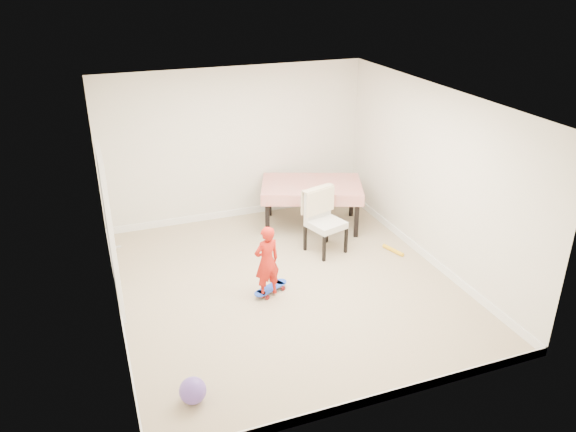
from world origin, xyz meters
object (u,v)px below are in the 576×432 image
object	(u,v)px
dining_table	(311,205)
balloon	(193,391)
skateboard	(271,290)
child	(267,264)
dining_chair	(326,222)

from	to	relation	value
dining_table	balloon	xyz separation A→B (m)	(-2.74, -3.47, -0.24)
dining_table	skateboard	size ratio (longest dim) A/B	2.90
dining_table	balloon	bearing A→B (deg)	-107.41
child	dining_chair	bearing A→B (deg)	-156.17
dining_table	child	xyz separation A→B (m)	(-1.40, -1.86, 0.12)
dining_table	skateboard	distance (m)	2.25
dining_chair	child	size ratio (longest dim) A/B	1.00
dining_chair	dining_table	bearing A→B (deg)	63.38
dining_table	skateboard	bearing A→B (deg)	-105.88
dining_chair	balloon	bearing A→B (deg)	-153.27
dining_chair	balloon	size ratio (longest dim) A/B	3.57
skateboard	balloon	distance (m)	2.20
child	balloon	size ratio (longest dim) A/B	3.59
child	balloon	world-z (taller)	child
dining_table	dining_chair	size ratio (longest dim) A/B	1.63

